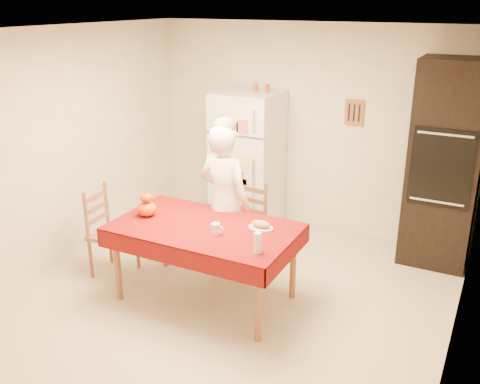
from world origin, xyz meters
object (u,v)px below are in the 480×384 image
Objects in this scene: chair_far at (245,221)px; bread_plate at (261,228)px; chair_left at (107,228)px; seated_woman at (225,202)px; pumpkin_lower at (147,209)px; coffee_mug at (216,229)px; dining_table at (205,233)px; wine_glass at (258,243)px; refrigerator at (248,161)px; oven_cabinet at (445,165)px.

chair_far reaches higher than bread_plate.
seated_woman is (1.11, 0.52, 0.30)m from chair_left.
coffee_mug is at bearing -4.50° from pumpkin_lower.
bread_plate is (0.55, -0.33, -0.04)m from seated_woman.
wine_glass is (0.67, -0.27, 0.16)m from dining_table.
seated_woman is at bearing 149.15° from bread_plate.
coffee_mug is (0.63, -1.91, -0.04)m from refrigerator.
refrigerator is at bearing -178.82° from oven_cabinet.
chair_left is (-1.17, -0.01, -0.18)m from dining_table.
bread_plate is (-1.34, -1.68, -0.33)m from oven_cabinet.
coffee_mug is at bearing -29.62° from dining_table.
dining_table is 0.74m from wine_glass.
seated_woman is at bearing 111.51° from coffee_mug.
chair_left is at bearing -138.24° from chair_far.
chair_left is at bearing -111.78° from refrigerator.
chair_far is (0.03, 0.80, -0.18)m from dining_table.
chair_left is at bearing 172.01° from wine_glass.
pumpkin_lower is at bearing 169.96° from wine_glass.
seated_woman is (-1.89, -1.35, -0.29)m from oven_cabinet.
seated_woman is 0.78m from pumpkin_lower.
refrigerator is at bearing 123.01° from chair_far.
chair_left is at bearing 34.04° from seated_woman.
refrigerator reaches higher than seated_woman.
seated_woman is at bearing 44.26° from pumpkin_lower.
pumpkin_lower is (-0.56, -0.55, 0.02)m from seated_woman.
pumpkin_lower is at bearing -99.70° from chair_left.
chair_left reaches higher than dining_table.
coffee_mug is (0.18, -0.10, 0.12)m from dining_table.
dining_table is at bearing -96.16° from chair_left.
wine_glass is (1.29, -0.23, 0.02)m from pumpkin_lower.
dining_table is 0.64m from pumpkin_lower.
refrigerator reaches higher than chair_left.
refrigerator is 9.66× the size of wine_glass.
bread_plate is at bearing -90.26° from chair_left.
pumpkin_lower is 1.14m from bread_plate.
seated_woman is (-0.09, -0.29, 0.30)m from chair_far.
chair_far is at bearing 99.56° from coffee_mug.
refrigerator is 1.79× the size of chair_left.
coffee_mug is 0.53× the size of pumpkin_lower.
wine_glass is (-1.16, -2.12, -0.25)m from oven_cabinet.
refrigerator is 1.05× the size of seated_woman.
coffee_mug is at bearing 161.40° from wine_glass.
coffee_mug is at bearing 120.71° from seated_woman.
oven_cabinet reaches higher than wine_glass.
chair_far reaches higher than coffee_mug.
oven_cabinet reaches higher than pumpkin_lower.
refrigerator reaches higher than pumpkin_lower.
chair_far is 3.96× the size of bread_plate.
oven_cabinet is at bearing 45.38° from dining_table.
oven_cabinet is at bearing 1.18° from refrigerator.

